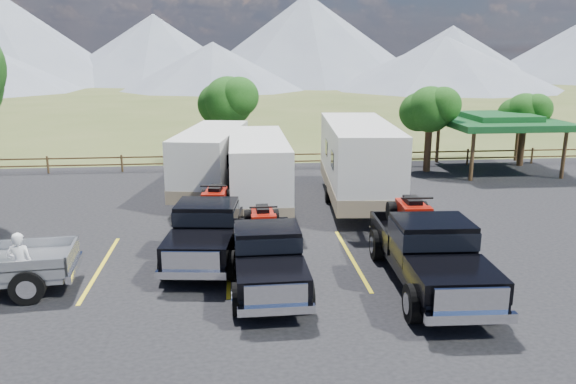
{
  "coord_description": "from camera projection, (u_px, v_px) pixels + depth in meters",
  "views": [
    {
      "loc": [
        -1.75,
        -12.96,
        6.66
      ],
      "look_at": [
        0.19,
        6.87,
        1.6
      ],
      "focal_mm": 35.0,
      "sensor_mm": 36.0,
      "label": 1
    }
  ],
  "objects": [
    {
      "name": "ground",
      "position": [
        307.0,
        319.0,
        14.31
      ],
      "size": [
        320.0,
        320.0,
        0.0
      ],
      "primitive_type": "plane",
      "color": "#445223",
      "rests_on": "ground"
    },
    {
      "name": "asphalt_lot",
      "position": [
        294.0,
        273.0,
        17.2
      ],
      "size": [
        44.0,
        34.0,
        0.04
      ],
      "primitive_type": "cube",
      "color": "black",
      "rests_on": "ground"
    },
    {
      "name": "stall_lines",
      "position": [
        291.0,
        260.0,
        18.16
      ],
      "size": [
        12.12,
        5.5,
        0.01
      ],
      "color": "yellow",
      "rests_on": "asphalt_lot"
    },
    {
      "name": "tree_ne_a",
      "position": [
        430.0,
        110.0,
        30.71
      ],
      "size": [
        3.11,
        2.92,
        4.76
      ],
      "color": "#311D13",
      "rests_on": "ground"
    },
    {
      "name": "tree_ne_b",
      "position": [
        524.0,
        113.0,
        32.32
      ],
      "size": [
        2.77,
        2.59,
        4.27
      ],
      "color": "#311D13",
      "rests_on": "ground"
    },
    {
      "name": "tree_north",
      "position": [
        228.0,
        102.0,
        31.52
      ],
      "size": [
        3.46,
        3.24,
        5.25
      ],
      "color": "#311D13",
      "rests_on": "ground"
    },
    {
      "name": "rail_fence",
      "position": [
        300.0,
        158.0,
        32.19
      ],
      "size": [
        36.12,
        0.12,
        1.0
      ],
      "color": "brown",
      "rests_on": "ground"
    },
    {
      "name": "pavilion",
      "position": [
        499.0,
        121.0,
        31.25
      ],
      "size": [
        6.2,
        6.2,
        3.22
      ],
      "color": "brown",
      "rests_on": "ground"
    },
    {
      "name": "mountain_range",
      "position": [
        202.0,
        44.0,
        113.89
      ],
      "size": [
        209.0,
        71.0,
        20.0
      ],
      "color": "slate",
      "rests_on": "ground"
    },
    {
      "name": "rig_left",
      "position": [
        209.0,
        226.0,
        18.46
      ],
      "size": [
        2.76,
        6.4,
        2.07
      ],
      "rotation": [
        0.0,
        0.0,
        -0.12
      ],
      "color": "black",
      "rests_on": "asphalt_lot"
    },
    {
      "name": "rig_center",
      "position": [
        267.0,
        251.0,
        16.27
      ],
      "size": [
        2.17,
        5.96,
        1.98
      ],
      "rotation": [
        0.0,
        0.0,
        0.02
      ],
      "color": "black",
      "rests_on": "asphalt_lot"
    },
    {
      "name": "rig_right",
      "position": [
        428.0,
        248.0,
        16.11
      ],
      "size": [
        2.61,
        6.85,
        2.26
      ],
      "rotation": [
        0.0,
        0.0,
        -0.04
      ],
      "color": "black",
      "rests_on": "asphalt_lot"
    },
    {
      "name": "trailer_left",
      "position": [
        212.0,
        162.0,
        25.8
      ],
      "size": [
        3.56,
        8.93,
        3.09
      ],
      "rotation": [
        0.0,
        0.0,
        -0.18
      ],
      "color": "white",
      "rests_on": "asphalt_lot"
    },
    {
      "name": "trailer_center",
      "position": [
        258.0,
        173.0,
        23.43
      ],
      "size": [
        2.41,
        8.95,
        3.12
      ],
      "rotation": [
        0.0,
        0.0,
        -0.0
      ],
      "color": "white",
      "rests_on": "asphalt_lot"
    },
    {
      "name": "trailer_right",
      "position": [
        358.0,
        162.0,
        24.36
      ],
      "size": [
        3.34,
        10.36,
        3.58
      ],
      "rotation": [
        0.0,
        0.0,
        -0.08
      ],
      "color": "white",
      "rests_on": "asphalt_lot"
    },
    {
      "name": "person_a",
      "position": [
        21.0,
        265.0,
        15.3
      ],
      "size": [
        0.7,
        0.47,
        1.86
      ],
      "primitive_type": "imported",
      "rotation": [
        0.0,
        0.0,
        3.1
      ],
      "color": "white",
      "rests_on": "asphalt_lot"
    }
  ]
}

